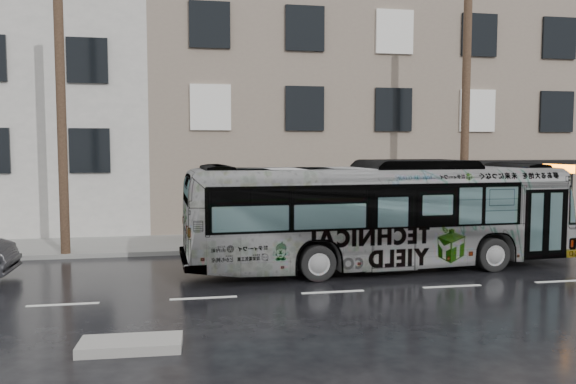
{
  "coord_description": "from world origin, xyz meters",
  "views": [
    {
      "loc": [
        -3.55,
        -15.86,
        3.59
      ],
      "look_at": [
        -0.24,
        2.5,
        2.13
      ],
      "focal_mm": 35.0,
      "sensor_mm": 36.0,
      "label": 1
    }
  ],
  "objects_px": {
    "utility_pole_rear": "(61,115)",
    "bus": "(379,215)",
    "sign_post": "(490,208)",
    "utility_pole_front": "(465,119)"
  },
  "relations": [
    {
      "from": "utility_pole_rear",
      "to": "bus",
      "type": "height_order",
      "value": "utility_pole_rear"
    },
    {
      "from": "sign_post",
      "to": "utility_pole_rear",
      "type": "bearing_deg",
      "value": 180.0
    },
    {
      "from": "utility_pole_rear",
      "to": "bus",
      "type": "relative_size",
      "value": 0.77
    },
    {
      "from": "utility_pole_rear",
      "to": "bus",
      "type": "distance_m",
      "value": 10.56
    },
    {
      "from": "sign_post",
      "to": "bus",
      "type": "height_order",
      "value": "bus"
    },
    {
      "from": "bus",
      "to": "sign_post",
      "type": "bearing_deg",
      "value": -62.09
    },
    {
      "from": "utility_pole_front",
      "to": "utility_pole_rear",
      "type": "relative_size",
      "value": 1.0
    },
    {
      "from": "utility_pole_front",
      "to": "utility_pole_rear",
      "type": "xyz_separation_m",
      "value": [
        -14.0,
        0.0,
        0.0
      ]
    },
    {
      "from": "utility_pole_front",
      "to": "bus",
      "type": "bearing_deg",
      "value": -143.25
    },
    {
      "from": "sign_post",
      "to": "utility_pole_front",
      "type": "bearing_deg",
      "value": 180.0
    }
  ]
}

